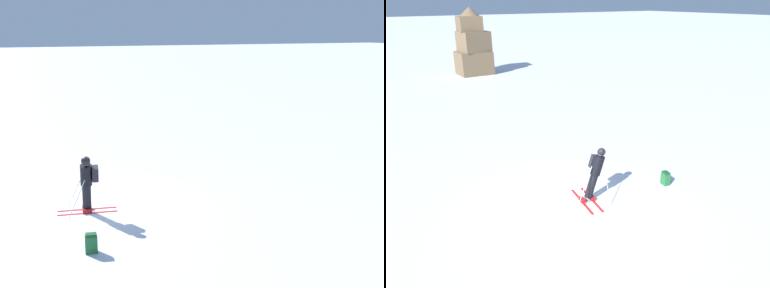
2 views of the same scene
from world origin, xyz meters
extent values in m
plane|color=white|center=(0.00, 0.00, 0.00)|extent=(300.00, 300.00, 0.00)
cube|color=red|center=(0.19, 0.04, 0.01)|extent=(0.44, 1.76, 0.01)
cube|color=red|center=(0.54, -0.04, 0.01)|extent=(0.44, 1.76, 0.01)
cube|color=#B21919|center=(0.19, 0.04, 0.07)|extent=(0.19, 0.30, 0.12)
cube|color=#B21919|center=(0.54, -0.04, 0.07)|extent=(0.19, 0.30, 0.12)
cylinder|color=black|center=(0.52, -0.03, 0.53)|extent=(0.53, 0.35, 0.87)
cylinder|color=black|center=(0.72, -0.07, 1.24)|extent=(0.57, 0.43, 0.72)
sphere|color=tan|center=(0.85, -0.10, 1.66)|extent=(0.33, 0.29, 0.29)
sphere|color=black|center=(0.86, -0.10, 1.69)|extent=(0.38, 0.33, 0.34)
cube|color=black|center=(0.78, 0.18, 1.27)|extent=(0.42, 0.25, 0.50)
cylinder|color=#B7B7BC|center=(0.07, -0.25, 0.63)|extent=(0.89, 0.37, 1.28)
cylinder|color=#B7B7BC|center=(0.89, -0.41, 0.57)|extent=(0.07, 0.53, 1.15)
cube|color=brown|center=(5.17, 23.97, 1.00)|extent=(2.81, 2.39, 1.99)
cube|color=brown|center=(5.28, 23.89, 2.85)|extent=(2.60, 2.40, 1.71)
cube|color=brown|center=(5.09, 24.03, 4.33)|extent=(2.05, 1.96, 1.25)
cone|color=brown|center=(5.17, 23.97, 5.32)|extent=(1.69, 1.69, 0.74)
cube|color=#236633|center=(3.41, -0.64, 0.22)|extent=(0.28, 0.34, 0.44)
cube|color=#1A4C26|center=(3.41, -0.64, 0.47)|extent=(0.25, 0.30, 0.06)
camera|label=1|loc=(15.59, -3.52, 5.39)|focal=50.00mm
camera|label=2|loc=(-6.08, -8.94, 6.33)|focal=35.00mm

